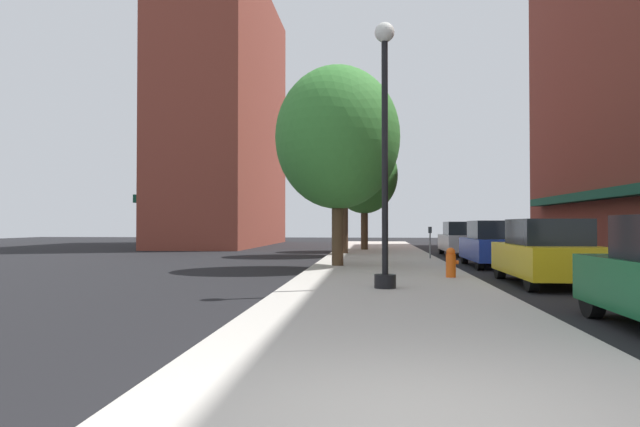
# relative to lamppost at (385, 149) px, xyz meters

# --- Properties ---
(ground_plane) EXTENTS (90.00, 90.00, 0.00)m
(ground_plane) POSITION_rel_lamppost_xyz_m (4.07, 9.39, -3.20)
(ground_plane) COLOR black
(sidewalk_slab) EXTENTS (4.80, 50.00, 0.12)m
(sidewalk_slab) POSITION_rel_lamppost_xyz_m (0.07, 10.39, -3.14)
(sidewalk_slab) COLOR #B7B2A8
(sidewalk_slab) RESTS_ON ground
(building_far_background) EXTENTS (6.80, 18.00, 18.76)m
(building_far_background) POSITION_rel_lamppost_xyz_m (-10.94, 28.39, 6.16)
(building_far_background) COLOR brown
(building_far_background) RESTS_ON ground
(lamppost) EXTENTS (0.48, 0.48, 5.90)m
(lamppost) POSITION_rel_lamppost_xyz_m (0.00, 0.00, 0.00)
(lamppost) COLOR black
(lamppost) RESTS_ON sidewalk_slab
(fire_hydrant) EXTENTS (0.33, 0.26, 0.79)m
(fire_hydrant) POSITION_rel_lamppost_xyz_m (1.80, 2.76, -2.68)
(fire_hydrant) COLOR #E05614
(fire_hydrant) RESTS_ON sidewalk_slab
(parking_meter_near) EXTENTS (0.14, 0.09, 1.31)m
(parking_meter_near) POSITION_rel_lamppost_xyz_m (2.12, 11.37, -2.25)
(parking_meter_near) COLOR slate
(parking_meter_near) RESTS_ON sidewalk_slab
(tree_near) EXTENTS (4.29, 4.29, 6.87)m
(tree_near) POSITION_rel_lamppost_xyz_m (-1.46, 6.89, 1.31)
(tree_near) COLOR #4C3823
(tree_near) RESTS_ON sidewalk_slab
(tree_mid) EXTENTS (4.33, 4.33, 7.40)m
(tree_mid) POSITION_rel_lamppost_xyz_m (-1.65, 15.20, 1.81)
(tree_mid) COLOR #422D1E
(tree_mid) RESTS_ON sidewalk_slab
(tree_far) EXTENTS (3.77, 3.77, 6.36)m
(tree_far) POSITION_rel_lamppost_xyz_m (-0.71, 19.70, 1.09)
(tree_far) COLOR #422D1E
(tree_far) RESTS_ON sidewalk_slab
(car_yellow) EXTENTS (1.80, 4.30, 1.66)m
(car_yellow) POSITION_rel_lamppost_xyz_m (4.07, 2.10, -2.39)
(car_yellow) COLOR black
(car_yellow) RESTS_ON ground
(car_blue) EXTENTS (1.80, 4.30, 1.66)m
(car_blue) POSITION_rel_lamppost_xyz_m (4.07, 8.31, -2.39)
(car_blue) COLOR black
(car_blue) RESTS_ON ground
(car_silver) EXTENTS (1.80, 4.30, 1.66)m
(car_silver) POSITION_rel_lamppost_xyz_m (4.07, 15.67, -2.39)
(car_silver) COLOR black
(car_silver) RESTS_ON ground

